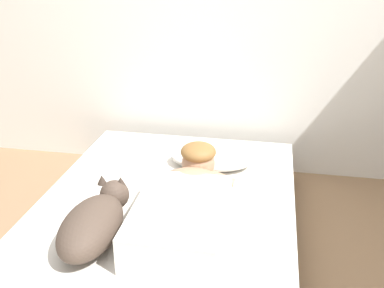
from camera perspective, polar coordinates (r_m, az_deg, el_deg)
name	(u,v)px	position (r m, az deg, el deg)	size (l,w,h in m)	color
bed	(164,232)	(2.44, -3.70, -11.27)	(1.42, 2.04, 0.29)	#4C4742
pillow	(212,158)	(2.78, 2.56, -1.77)	(0.52, 0.32, 0.11)	white
person_lying	(186,203)	(2.20, -0.81, -7.63)	(0.43, 0.92, 0.27)	silver
dog	(95,222)	(2.11, -12.54, -9.86)	(0.26, 0.57, 0.21)	#4C3D33
coffee_cup	(207,162)	(2.75, 1.92, -2.40)	(0.12, 0.09, 0.07)	#D84C47
cell_phone	(192,209)	(2.34, 0.00, -8.43)	(0.07, 0.14, 0.01)	black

